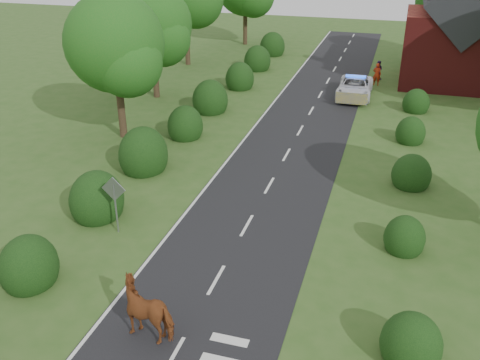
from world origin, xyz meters
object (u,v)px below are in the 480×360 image
(police_van, at_px, (355,87))
(pedestrian_red, at_px, (377,74))
(road_sign, at_px, (114,197))
(pedestrian_purple, at_px, (378,70))
(cow, at_px, (150,311))

(police_van, height_order, pedestrian_red, pedestrian_red)
(pedestrian_red, bearing_deg, road_sign, 76.02)
(road_sign, bearing_deg, pedestrian_red, 71.20)
(road_sign, bearing_deg, pedestrian_purple, 72.43)
(cow, height_order, pedestrian_red, pedestrian_red)
(cow, relative_size, pedestrian_purple, 1.46)
(cow, xyz_separation_m, police_van, (3.54, 27.25, -0.06))
(pedestrian_red, bearing_deg, cow, 85.86)
(pedestrian_purple, bearing_deg, cow, 89.20)
(cow, distance_m, police_van, 27.48)
(police_van, relative_size, pedestrian_purple, 3.49)
(police_van, bearing_deg, road_sign, -109.52)
(police_van, xyz_separation_m, pedestrian_red, (1.33, 3.69, 0.15))
(cow, xyz_separation_m, pedestrian_red, (4.88, 30.94, 0.09))
(police_van, height_order, pedestrian_purple, police_van)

